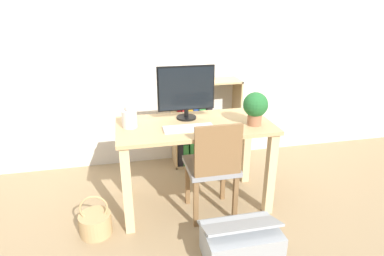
# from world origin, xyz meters

# --- Properties ---
(ground_plane) EXTENTS (10.00, 10.00, 0.00)m
(ground_plane) POSITION_xyz_m (0.00, 0.00, 0.00)
(ground_plane) COLOR #997F5B
(wall_back) EXTENTS (8.00, 0.05, 2.60)m
(wall_back) POSITION_xyz_m (0.00, 0.95, 1.30)
(wall_back) COLOR silver
(wall_back) RESTS_ON ground_plane
(desk) EXTENTS (1.26, 0.64, 0.76)m
(desk) POSITION_xyz_m (0.00, 0.00, 0.60)
(desk) COLOR tan
(desk) RESTS_ON ground_plane
(monitor) EXTENTS (0.48, 0.17, 0.45)m
(monitor) POSITION_xyz_m (-0.04, 0.15, 1.00)
(monitor) COLOR black
(monitor) RESTS_ON desk
(keyboard) EXTENTS (0.40, 0.14, 0.02)m
(keyboard) POSITION_xyz_m (-0.07, -0.11, 0.76)
(keyboard) COLOR silver
(keyboard) RESTS_ON desk
(vase) EXTENTS (0.12, 0.12, 0.19)m
(vase) POSITION_xyz_m (-0.52, 0.04, 0.84)
(vase) COLOR silver
(vase) RESTS_ON desk
(potted_plant) EXTENTS (0.20, 0.20, 0.27)m
(potted_plant) POSITION_xyz_m (0.46, -0.12, 0.91)
(potted_plant) COLOR #9E6647
(potted_plant) RESTS_ON desk
(chair) EXTENTS (0.40, 0.40, 0.86)m
(chair) POSITION_xyz_m (0.10, -0.22, 0.47)
(chair) COLOR gray
(chair) RESTS_ON ground_plane
(bookshelf) EXTENTS (0.72, 0.28, 0.92)m
(bookshelf) POSITION_xyz_m (0.19, 0.77, 0.48)
(bookshelf) COLOR tan
(bookshelf) RESTS_ON ground_plane
(basket) EXTENTS (0.25, 0.25, 0.34)m
(basket) POSITION_xyz_m (-0.84, -0.24, 0.09)
(basket) COLOR tan
(basket) RESTS_ON ground_plane
(storage_box) EXTENTS (0.53, 0.39, 0.30)m
(storage_box) POSITION_xyz_m (0.17, -0.71, 0.12)
(storage_box) COLOR #999EA3
(storage_box) RESTS_ON ground_plane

